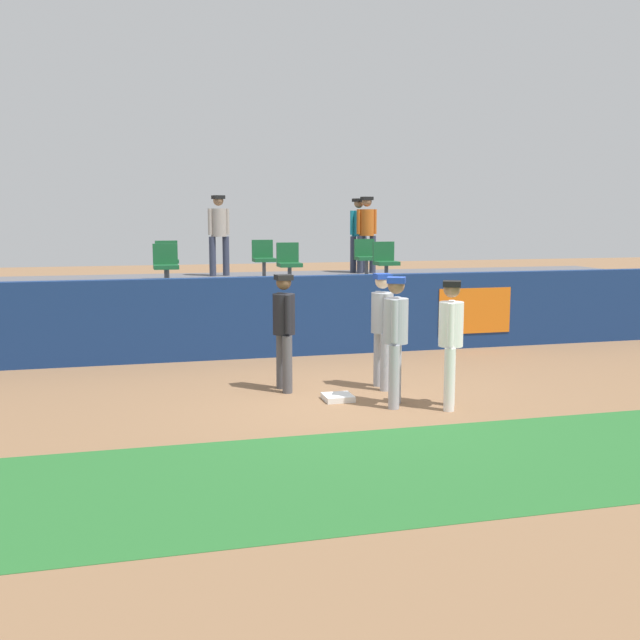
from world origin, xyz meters
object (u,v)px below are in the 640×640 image
object	(u,v)px
first_base	(338,397)
seat_back_center	(263,256)
player_umpire	(284,324)
seat_back_right	(366,255)
seat_back_left	(167,258)
player_coach_visitor	(382,322)
seat_front_left	(166,263)
player_fielder_home	(451,335)
spectator_casual	(219,229)
seat_front_center	(289,261)
spectator_hooded	(367,229)
spectator_capped	(359,230)
player_runner_visitor	(396,332)
seat_front_right	(385,260)

from	to	relation	value
first_base	seat_back_center	bearing A→B (deg)	88.57
player_umpire	seat_back_right	distance (m)	6.77
player_umpire	seat_back_left	distance (m)	6.12
player_coach_visitor	seat_back_center	distance (m)	6.23
seat_front_left	seat_back_center	size ratio (longest dim) A/B	1.00
player_fielder_home	spectator_casual	size ratio (longest dim) A/B	0.93
seat_front_center	spectator_hooded	size ratio (longest dim) A/B	0.46
player_umpire	seat_back_left	bearing A→B (deg)	-172.89
spectator_capped	seat_back_left	bearing A→B (deg)	-8.77
spectator_casual	player_coach_visitor	bearing A→B (deg)	88.33
seat_back_left	seat_front_center	distance (m)	2.93
seat_back_right	seat_front_center	bearing A→B (deg)	-140.83
seat_back_left	spectator_hooded	bearing A→B (deg)	8.08
seat_front_center	spectator_hooded	world-z (taller)	spectator_hooded
seat_back_left	spectator_capped	distance (m)	4.78
seat_back_right	player_runner_visitor	bearing A→B (deg)	-104.88
seat_front_right	seat_back_center	world-z (taller)	same
player_coach_visitor	seat_front_right	distance (m)	4.68
player_umpire	seat_front_left	bearing A→B (deg)	-166.19
seat_back_center	first_base	bearing A→B (deg)	-91.43
player_runner_visitor	seat_front_left	xyz separation A→B (m)	(-2.73, 5.38, 0.64)
spectator_capped	spectator_casual	world-z (taller)	spectator_casual
seat_front_left	seat_back_center	bearing A→B (deg)	38.82
seat_front_left	seat_front_right	bearing A→B (deg)	-0.00
seat_front_center	player_runner_visitor	bearing A→B (deg)	-86.79
spectator_hooded	spectator_casual	distance (m)	3.54
player_runner_visitor	player_coach_visitor	size ratio (longest dim) A/B	1.02
seat_front_right	spectator_capped	world-z (taller)	spectator_capped
player_runner_visitor	spectator_capped	distance (m)	8.47
seat_front_right	spectator_hooded	world-z (taller)	spectator_hooded
first_base	seat_back_center	distance (m)	6.89
player_runner_visitor	seat_back_right	xyz separation A→B (m)	(1.91, 7.18, 0.64)
seat_front_center	spectator_hooded	distance (m)	3.53
spectator_capped	seat_front_center	bearing A→B (deg)	29.35
seat_back_left	spectator_capped	xyz separation A→B (m)	(4.65, 0.96, 0.56)
first_base	seat_front_left	size ratio (longest dim) A/B	0.48
spectator_capped	spectator_casual	bearing A→B (deg)	-16.43
seat_back_right	seat_front_right	size ratio (longest dim) A/B	1.00
player_runner_visitor	player_coach_visitor	bearing A→B (deg)	-164.37
first_base	player_fielder_home	size ratio (longest dim) A/B	0.23
seat_back_center	seat_front_center	bearing A→B (deg)	-83.84
seat_front_left	seat_front_center	world-z (taller)	same
seat_front_left	seat_front_center	xyz separation A→B (m)	(2.43, -0.00, -0.00)
first_base	seat_front_center	bearing A→B (deg)	85.77
seat_back_right	seat_front_left	distance (m)	4.98
player_fielder_home	spectator_casual	xyz separation A→B (m)	(-2.07, 8.19, 1.26)
player_coach_visitor	seat_front_left	xyz separation A→B (m)	(-2.90, 4.35, 0.66)
player_runner_visitor	spectator_capped	world-z (taller)	spectator_capped
player_umpire	seat_front_center	xyz separation A→B (m)	(0.97, 4.14, 0.66)
seat_back_left	spectator_capped	size ratio (longest dim) A/B	0.47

